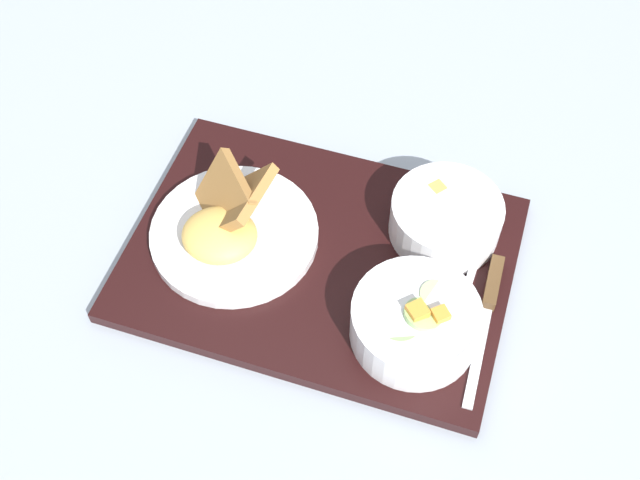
{
  "coord_description": "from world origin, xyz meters",
  "views": [
    {
      "loc": [
        -0.18,
        0.5,
        0.8
      ],
      "look_at": [
        0.0,
        0.0,
        0.05
      ],
      "focal_mm": 45.0,
      "sensor_mm": 36.0,
      "label": 1
    }
  ],
  "objects_px": {
    "knife": "(490,298)",
    "spoon": "(464,296)",
    "bowl_soup": "(446,216)",
    "plate_main": "(230,228)",
    "bowl_salad": "(415,321)"
  },
  "relations": [
    {
      "from": "plate_main",
      "to": "bowl_soup",
      "type": "bearing_deg",
      "value": -157.51
    },
    {
      "from": "bowl_soup",
      "to": "knife",
      "type": "bearing_deg",
      "value": 134.54
    },
    {
      "from": "plate_main",
      "to": "knife",
      "type": "distance_m",
      "value": 0.31
    },
    {
      "from": "bowl_soup",
      "to": "knife",
      "type": "height_order",
      "value": "bowl_soup"
    },
    {
      "from": "bowl_soup",
      "to": "bowl_salad",
      "type": "bearing_deg",
      "value": 92.41
    },
    {
      "from": "bowl_salad",
      "to": "plate_main",
      "type": "height_order",
      "value": "plate_main"
    },
    {
      "from": "spoon",
      "to": "bowl_soup",
      "type": "bearing_deg",
      "value": -150.16
    },
    {
      "from": "bowl_salad",
      "to": "bowl_soup",
      "type": "relative_size",
      "value": 1.07
    },
    {
      "from": "bowl_salad",
      "to": "spoon",
      "type": "relative_size",
      "value": 0.87
    },
    {
      "from": "bowl_salad",
      "to": "plate_main",
      "type": "bearing_deg",
      "value": -11.69
    },
    {
      "from": "bowl_soup",
      "to": "plate_main",
      "type": "relative_size",
      "value": 0.65
    },
    {
      "from": "knife",
      "to": "spoon",
      "type": "xyz_separation_m",
      "value": [
        0.03,
        0.01,
        -0.0
      ]
    },
    {
      "from": "bowl_soup",
      "to": "knife",
      "type": "distance_m",
      "value": 0.11
    },
    {
      "from": "bowl_salad",
      "to": "bowl_soup",
      "type": "height_order",
      "value": "bowl_salad"
    },
    {
      "from": "plate_main",
      "to": "spoon",
      "type": "height_order",
      "value": "plate_main"
    }
  ]
}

